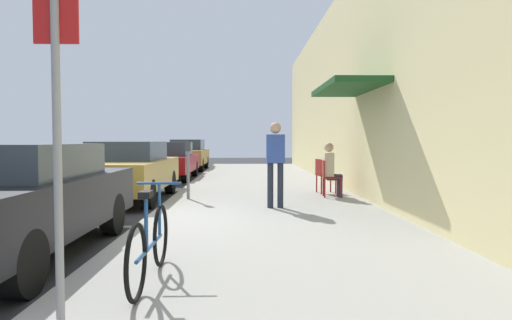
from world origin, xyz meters
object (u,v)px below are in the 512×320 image
parked_car_1 (128,170)px  street_sign (57,115)px  parked_car_3 (188,154)px  seated_patron_0 (331,168)px  parked_car_0 (14,199)px  bicycle_0 (150,244)px  pedestrian_standing (275,158)px  cafe_chair_0 (329,176)px  parking_meter (188,166)px  cafe_chair_1 (323,173)px  parked_car_2 (169,160)px

parked_car_1 → street_sign: street_sign is taller
parked_car_3 → seated_patron_0: (4.91, -11.60, 0.04)m
parked_car_0 → bicycle_0: bearing=-34.1°
seated_patron_0 → pedestrian_standing: 2.22m
bicycle_0 → cafe_chair_0: (2.90, 6.17, 0.14)m
street_sign → pedestrian_standing: 5.82m
parking_meter → parked_car_3: bearing=97.4°
parked_car_0 → cafe_chair_1: 7.40m
cafe_chair_1 → street_sign: bearing=-113.1°
parked_car_3 → bicycle_0: 17.87m
street_sign → pedestrian_standing: bearing=70.2°
seated_patron_0 → parked_car_3: bearing=112.9°
parked_car_1 → parked_car_3: parked_car_3 is taller
parked_car_3 → pedestrian_standing: pedestrian_standing is taller
parking_meter → street_sign: street_sign is taller
parked_car_2 → parking_meter: (1.55, -6.52, 0.16)m
parked_car_2 → parking_meter: bearing=-76.6°
parking_meter → street_sign: bearing=-90.4°
parked_car_0 → cafe_chair_0: bearing=45.0°
parked_car_2 → seated_patron_0: bearing=-51.9°
parked_car_1 → cafe_chair_1: size_ratio=5.06×
parked_car_3 → cafe_chair_1: 11.89m
bicycle_0 → street_sign: bearing=-115.4°
parked_car_3 → street_sign: street_sign is taller
parked_car_1 → parked_car_2: parked_car_1 is taller
bicycle_0 → cafe_chair_0: bearing=64.8°
parked_car_3 → pedestrian_standing: 13.70m
parked_car_0 → parking_meter: (1.55, 4.57, 0.15)m
seated_patron_0 → cafe_chair_1: 0.77m
parked_car_1 → parked_car_3: bearing=90.0°
parked_car_1 → street_sign: bearing=-78.7°
parked_car_1 → pedestrian_standing: (3.46, -2.07, 0.37)m
parked_car_3 → cafe_chair_0: bearing=-67.3°
parked_car_3 → cafe_chair_0: parked_car_3 is taller
parked_car_0 → cafe_chair_0: (4.85, 4.85, -0.12)m
cafe_chair_0 → seated_patron_0: bearing=-5.2°
parked_car_3 → parking_meter: parked_car_3 is taller
parked_car_3 → seated_patron_0: bearing=-67.1°
parked_car_1 → pedestrian_standing: size_ratio=2.59×
parked_car_3 → bicycle_0: size_ratio=2.57×
parked_car_3 → bicycle_0: bearing=-83.7°
parked_car_1 → parked_car_3: 11.19m
parked_car_2 → parked_car_3: (0.00, 5.35, 0.05)m
cafe_chair_1 → pedestrian_standing: 2.81m
parked_car_1 → bicycle_0: (1.95, -6.57, -0.27)m
cafe_chair_1 → parked_car_2: bearing=131.3°
parked_car_3 → parking_meter: (1.55, -11.87, 0.11)m
street_sign → seated_patron_0: size_ratio=2.02×
parked_car_0 → bicycle_0: size_ratio=2.57×
cafe_chair_0 → cafe_chair_1: same height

